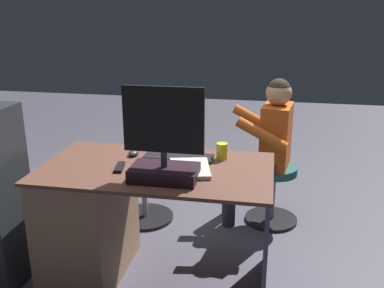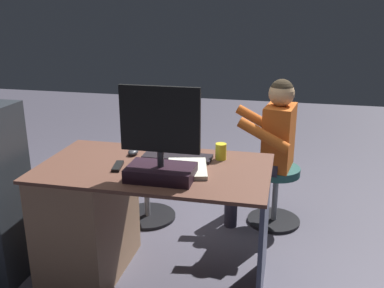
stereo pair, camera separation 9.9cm
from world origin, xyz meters
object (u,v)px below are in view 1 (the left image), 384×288
object	(u,v)px
monitor	(164,151)
computer_mouse	(134,153)
visitor_chair	(273,188)
cup	(222,151)
office_chair_teddy	(144,188)
tv_remote	(120,167)
teddy_bear	(143,142)
person	(265,140)
desk	(102,217)
keyboard	(179,157)

from	to	relation	value
monitor	computer_mouse	xyz separation A→B (m)	(0.28, -0.34, -0.14)
computer_mouse	visitor_chair	xyz separation A→B (m)	(-0.87, -0.75, -0.50)
computer_mouse	cup	xyz separation A→B (m)	(-0.55, -0.04, 0.03)
office_chair_teddy	computer_mouse	bearing A→B (deg)	102.04
tv_remote	office_chair_teddy	bearing A→B (deg)	-92.39
teddy_bear	office_chair_teddy	bearing A→B (deg)	90.00
monitor	person	distance (m)	1.22
desk	teddy_bear	distance (m)	0.82
tv_remote	teddy_bear	world-z (taller)	teddy_bear
desk	person	world-z (taller)	person
desk	visitor_chair	size ratio (longest dim) A/B	2.88
visitor_chair	person	size ratio (longest dim) A/B	0.41
keyboard	cup	world-z (taller)	cup
monitor	cup	distance (m)	0.47
computer_mouse	person	size ratio (longest dim) A/B	0.08
office_chair_teddy	visitor_chair	xyz separation A→B (m)	(-1.00, -0.15, 0.01)
office_chair_teddy	teddy_bear	size ratio (longest dim) A/B	1.20
keyboard	teddy_bear	bearing A→B (deg)	-56.18
desk	visitor_chair	xyz separation A→B (m)	(-1.04, -0.92, -0.12)
teddy_bear	visitor_chair	xyz separation A→B (m)	(-1.00, -0.14, -0.36)
cup	teddy_bear	bearing A→B (deg)	-40.54
keyboard	office_chair_teddy	distance (m)	0.89
desk	office_chair_teddy	distance (m)	0.78
monitor	person	xyz separation A→B (m)	(-0.51, -1.08, -0.24)
computer_mouse	person	xyz separation A→B (m)	(-0.79, -0.74, -0.10)
computer_mouse	desk	bearing A→B (deg)	44.52
keyboard	computer_mouse	world-z (taller)	computer_mouse
person	monitor	bearing A→B (deg)	64.50
office_chair_teddy	visitor_chair	world-z (taller)	same
computer_mouse	teddy_bear	xyz separation A→B (m)	(0.13, -0.62, -0.14)
keyboard	tv_remote	world-z (taller)	keyboard
monitor	computer_mouse	bearing A→B (deg)	-50.09
monitor	office_chair_teddy	size ratio (longest dim) A/B	1.09
computer_mouse	visitor_chair	distance (m)	1.25
desk	keyboard	world-z (taller)	keyboard
cup	tv_remote	distance (m)	0.62
desk	monitor	distance (m)	0.71
keyboard	person	bearing A→B (deg)	-124.24
tv_remote	person	bearing A→B (deg)	-140.08
desk	person	bearing A→B (deg)	-136.77
desk	tv_remote	bearing A→B (deg)	156.97
visitor_chair	person	xyz separation A→B (m)	(0.08, 0.01, 0.40)
computer_mouse	office_chair_teddy	world-z (taller)	computer_mouse
desk	cup	distance (m)	0.85
computer_mouse	keyboard	bearing A→B (deg)	178.92
desk	tv_remote	world-z (taller)	tv_remote
desk	person	distance (m)	1.35
tv_remote	person	size ratio (longest dim) A/B	0.13
cup	desk	bearing A→B (deg)	15.80
desk	teddy_bear	xyz separation A→B (m)	(-0.04, -0.78, 0.24)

